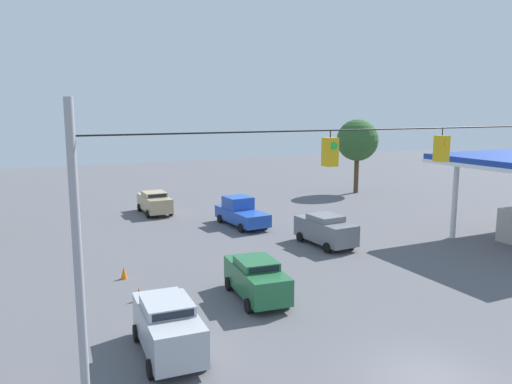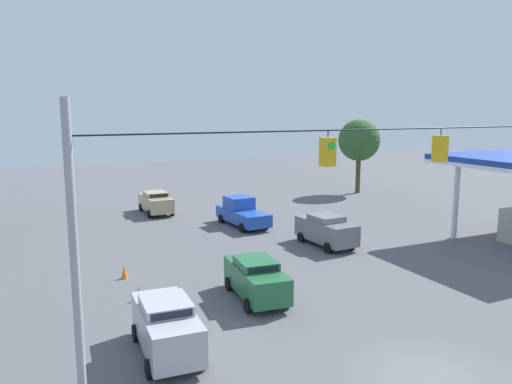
% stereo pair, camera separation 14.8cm
% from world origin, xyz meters
% --- Properties ---
extents(ground_plane, '(140.00, 140.00, 0.00)m').
position_xyz_m(ground_plane, '(0.00, 0.00, 0.00)').
color(ground_plane, '#56565B').
extents(overhead_signal_span, '(21.19, 0.38, 8.86)m').
position_xyz_m(overhead_signal_span, '(-0.09, -0.15, 5.40)').
color(overhead_signal_span, '#939399').
rests_on(overhead_signal_span, ground_plane).
extents(sedan_green_withflow_mid, '(2.32, 4.63, 1.86)m').
position_xyz_m(sedan_green_withflow_mid, '(2.07, -8.74, 0.97)').
color(sedan_green_withflow_mid, '#236038').
rests_on(sedan_green_withflow_mid, ground_plane).
extents(sedan_tan_withflow_deep, '(2.15, 4.61, 1.83)m').
position_xyz_m(sedan_tan_withflow_deep, '(1.57, -29.45, 0.96)').
color(sedan_tan_withflow_deep, tan).
rests_on(sedan_tan_withflow_deep, ground_plane).
extents(pickup_truck_blue_oncoming_deep, '(2.48, 5.46, 2.12)m').
position_xyz_m(pickup_truck_blue_oncoming_deep, '(-3.18, -22.37, 0.98)').
color(pickup_truck_blue_oncoming_deep, '#234CB2').
rests_on(pickup_truck_blue_oncoming_deep, ground_plane).
extents(sedan_silver_parked_shoulder, '(2.18, 4.45, 2.00)m').
position_xyz_m(sedan_silver_parked_shoulder, '(7.17, -5.33, 1.04)').
color(sedan_silver_parked_shoulder, '#A8AAB2').
rests_on(sedan_silver_parked_shoulder, ground_plane).
extents(sedan_grey_oncoming_far, '(2.27, 4.61, 1.98)m').
position_xyz_m(sedan_grey_oncoming_far, '(-5.81, -15.02, 1.03)').
color(sedan_grey_oncoming_far, slate).
rests_on(sedan_grey_oncoming_far, ground_plane).
extents(traffic_cone_nearest, '(0.35, 0.35, 0.66)m').
position_xyz_m(traffic_cone_nearest, '(7.04, -5.04, 0.33)').
color(traffic_cone_nearest, orange).
rests_on(traffic_cone_nearest, ground_plane).
extents(traffic_cone_second, '(0.35, 0.35, 0.66)m').
position_xyz_m(traffic_cone_second, '(7.14, -8.21, 0.33)').
color(traffic_cone_second, orange).
rests_on(traffic_cone_second, ground_plane).
extents(traffic_cone_third, '(0.35, 0.35, 0.66)m').
position_xyz_m(traffic_cone_third, '(7.00, -10.78, 0.33)').
color(traffic_cone_third, orange).
rests_on(traffic_cone_third, ground_plane).
extents(traffic_cone_fourth, '(0.35, 0.35, 0.66)m').
position_xyz_m(traffic_cone_fourth, '(7.05, -14.07, 0.33)').
color(traffic_cone_fourth, orange).
rests_on(traffic_cone_fourth, ground_plane).
extents(tree_horizon_right, '(4.27, 4.27, 7.60)m').
position_xyz_m(tree_horizon_right, '(-19.99, -30.81, 5.43)').
color(tree_horizon_right, '#4C3823').
rests_on(tree_horizon_right, ground_plane).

